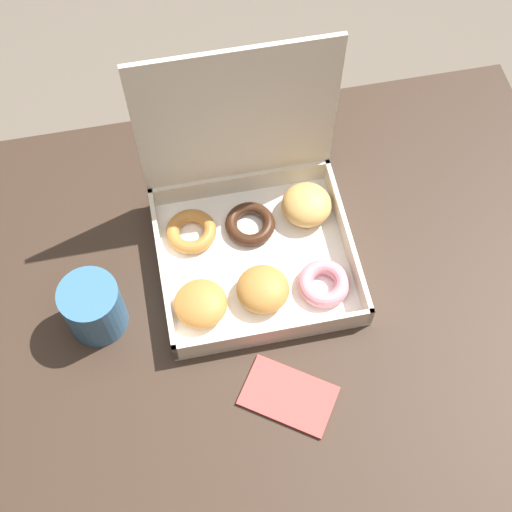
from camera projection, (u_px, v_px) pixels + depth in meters
name	position (u px, v px, depth m)	size (l,w,h in m)	color
ground_plane	(282.00, 411.00, 1.83)	(8.00, 8.00, 0.00)	#6B6054
dining_table	(293.00, 317.00, 1.29)	(1.04, 0.84, 0.71)	#38281E
donut_box	(254.00, 227.00, 1.19)	(0.33, 0.31, 0.35)	white
coffee_mug	(93.00, 307.00, 1.13)	(0.10, 0.10, 0.10)	teal
paper_napkin	(289.00, 396.00, 1.11)	(0.17, 0.15, 0.01)	#CC4C47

